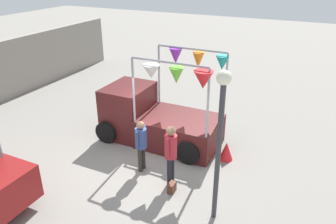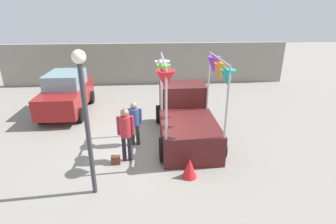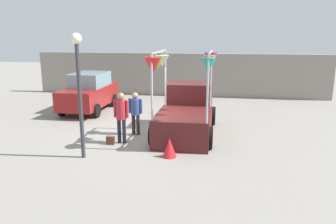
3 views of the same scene
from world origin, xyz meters
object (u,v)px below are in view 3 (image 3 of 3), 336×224
Objects in this scene: parked_car at (89,92)px; person_vendor at (135,109)px; handbag at (110,140)px; street_lamp at (79,78)px; folded_kite_bundle_crimson at (169,148)px; person_customer at (121,113)px; vendor_truck at (187,110)px.

parked_car is 4.81m from person_vendor.
parked_car is 5.54m from handbag.
street_lamp is at bearing -110.62° from person_vendor.
folded_kite_bundle_crimson is (2.21, -0.86, 0.16)m from handbag.
person_vendor is 3.15m from street_lamp.
person_vendor is (0.22, 1.06, -0.12)m from person_customer.
street_lamp reaches higher than vendor_truck.
folded_kite_bundle_crimson is (2.62, 0.48, -2.17)m from street_lamp.
person_vendor is 1.61m from handbag.
folded_kite_bundle_crimson is at bearing -29.58° from person_customer.
person_vendor is at bearing -162.49° from vendor_truck.
person_customer is at bearing -56.00° from parked_car.
vendor_truck reaches higher than parked_car.
street_lamp is at bearing -131.77° from vendor_truck.
street_lamp is at bearing -116.26° from person_customer.
person_customer is at bearing -101.68° from person_vendor.
folded_kite_bundle_crimson is at bearing 10.29° from street_lamp.
person_customer is 1.11× the size of person_vendor.
street_lamp is 3.43m from folded_kite_bundle_crimson.
vendor_truck is 1.11× the size of street_lamp.
person_vendor reaches higher than folded_kite_bundle_crimson.
vendor_truck reaches higher than folded_kite_bundle_crimson.
street_lamp is at bearing -106.95° from handbag.
parked_car is at bearing 110.84° from street_lamp.
person_customer is 0.48× the size of street_lamp.
person_customer is (-2.09, -1.65, 0.21)m from vendor_truck.
person_vendor is 2.76m from folded_kite_bundle_crimson.
person_vendor is at bearing -46.73° from parked_car.
vendor_truck is 4.55m from street_lamp.
handbag is 2.38m from folded_kite_bundle_crimson.
person_customer is 6.39× the size of handbag.
person_customer is (3.07, -4.56, 0.15)m from parked_car.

